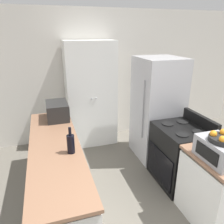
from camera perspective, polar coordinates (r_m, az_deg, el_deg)
The scene contains 10 objects.
wall_back at distance 4.52m, azimuth -5.58°, elevation 9.07°, with size 7.00×0.06×2.60m.
counter_left at distance 3.01m, azimuth -13.97°, elevation -15.94°, with size 0.60×2.34×0.88m.
counter_right at distance 2.99m, azimuth 25.27°, elevation -17.77°, with size 0.60×0.71×0.88m.
pantry_cabinet at distance 4.29m, azimuth -5.54°, elevation 4.52°, with size 0.94×0.52×2.03m.
stove at distance 3.47m, azimuth 17.17°, elevation -10.57°, with size 0.66×0.77×1.04m.
refrigerator at distance 3.92m, azimuth 11.63°, elevation 0.77°, with size 0.73×0.78×1.78m.
microwave at distance 3.51m, azimuth -14.07°, elevation 0.33°, with size 0.33×0.48×0.26m.
wine_bottle at distance 2.51m, azimuth -10.73°, elevation -8.05°, with size 0.09×0.09×0.31m.
toaster_oven at distance 2.59m, azimuth 26.29°, elevation -9.04°, with size 0.34×0.46×0.24m.
fruit_bowl at distance 2.51m, azimuth 26.75°, elevation -6.15°, with size 0.27×0.27×0.10m.
Camera 1 is at (-0.92, -1.17, 2.18)m, focal length 35.00 mm.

